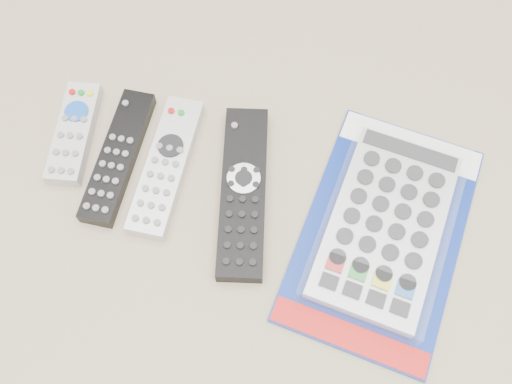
% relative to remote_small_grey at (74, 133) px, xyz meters
% --- Properties ---
extents(remote_small_grey, '(0.06, 0.16, 0.02)m').
position_rel_remote_small_grey_xyz_m(remote_small_grey, '(0.00, 0.00, 0.00)').
color(remote_small_grey, '#AAAAAD').
rests_on(remote_small_grey, ground).
extents(remote_slim_black, '(0.05, 0.20, 0.02)m').
position_rel_remote_small_grey_xyz_m(remote_slim_black, '(0.07, -0.02, -0.00)').
color(remote_slim_black, black).
rests_on(remote_slim_black, ground).
extents(remote_silver_dvd, '(0.06, 0.21, 0.02)m').
position_rel_remote_small_grey_xyz_m(remote_silver_dvd, '(0.14, -0.03, -0.00)').
color(remote_silver_dvd, '#B5B5BA').
rests_on(remote_silver_dvd, ground).
extents(remote_large_black, '(0.09, 0.25, 0.03)m').
position_rel_remote_small_grey_xyz_m(remote_large_black, '(0.25, -0.04, 0.00)').
color(remote_large_black, black).
rests_on(remote_large_black, ground).
extents(jumbo_remote_packaged, '(0.25, 0.35, 0.04)m').
position_rel_remote_small_grey_xyz_m(jumbo_remote_packaged, '(0.43, -0.06, 0.01)').
color(jumbo_remote_packaged, navy).
rests_on(jumbo_remote_packaged, ground).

